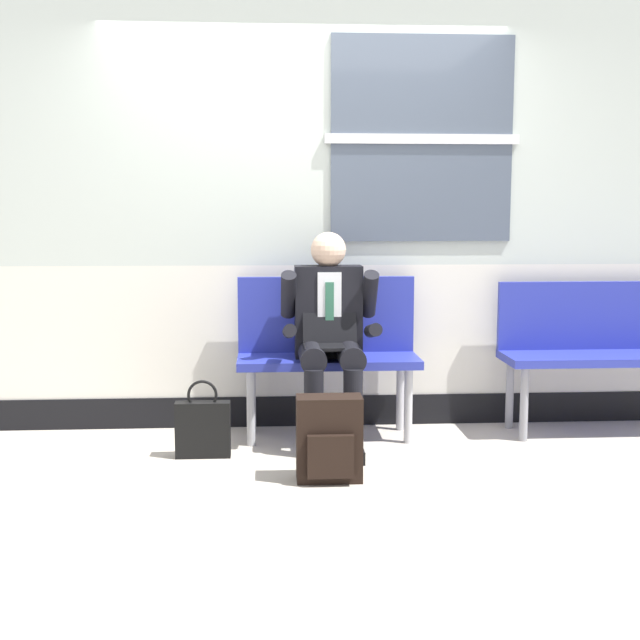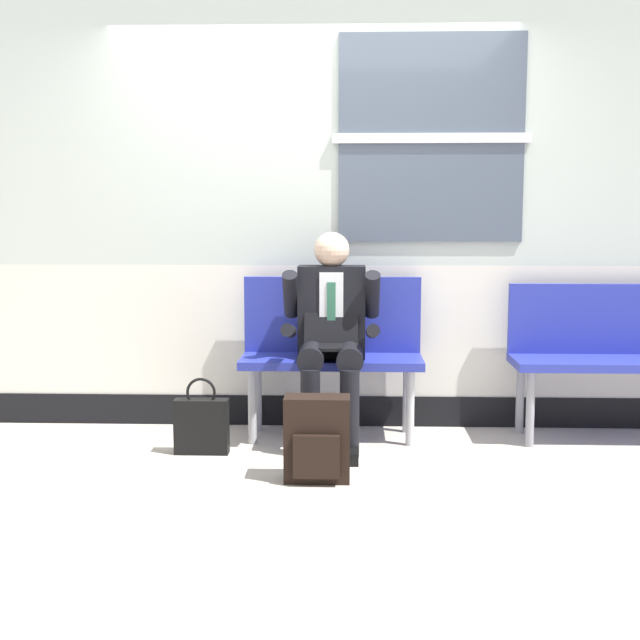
# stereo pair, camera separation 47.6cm
# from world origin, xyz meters

# --- Properties ---
(ground_plane) EXTENTS (18.00, 18.00, 0.00)m
(ground_plane) POSITION_xyz_m (0.00, 0.00, 0.00)
(ground_plane) COLOR #B2A899
(station_wall) EXTENTS (6.22, 0.16, 2.88)m
(station_wall) POSITION_xyz_m (0.01, 0.56, 1.43)
(station_wall) COLOR beige
(station_wall) RESTS_ON ground
(bench_with_person) EXTENTS (1.09, 0.42, 0.97)m
(bench_with_person) POSITION_xyz_m (0.13, 0.29, 0.56)
(bench_with_person) COLOR #28339E
(bench_with_person) RESTS_ON ground
(bench_empty) EXTENTS (1.29, 0.42, 0.93)m
(bench_empty) POSITION_xyz_m (1.86, 0.29, 0.55)
(bench_empty) COLOR #28339E
(bench_empty) RESTS_ON ground
(person_seated) EXTENTS (0.57, 0.70, 1.25)m
(person_seated) POSITION_xyz_m (0.13, 0.09, 0.67)
(person_seated) COLOR black
(person_seated) RESTS_ON ground
(backpack) EXTENTS (0.33, 0.21, 0.44)m
(backpack) POSITION_xyz_m (0.07, -0.61, 0.21)
(backpack) COLOR black
(backpack) RESTS_ON ground
(handbag) EXTENTS (0.31, 0.09, 0.44)m
(handbag) POSITION_xyz_m (-0.61, -0.15, 0.17)
(handbag) COLOR black
(handbag) RESTS_ON ground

